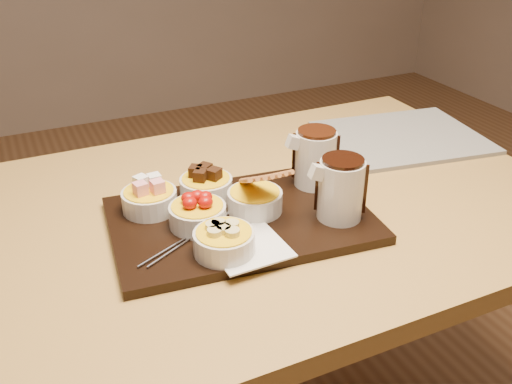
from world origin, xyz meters
name	(u,v)px	position (x,y,z in m)	size (l,w,h in m)	color
dining_table	(261,244)	(0.00, 0.00, 0.65)	(1.20, 0.80, 0.75)	#AE8640
serving_board	(241,220)	(-0.07, -0.06, 0.76)	(0.46, 0.30, 0.02)	black
napkin	(248,247)	(-0.10, -0.16, 0.77)	(0.12, 0.12, 0.00)	white
bowl_marshmallows	(150,201)	(-0.21, 0.03, 0.79)	(0.10, 0.10, 0.04)	beige
bowl_cake	(206,188)	(-0.10, 0.03, 0.79)	(0.10, 0.10, 0.04)	beige
bowl_strawberries	(198,216)	(-0.15, -0.06, 0.79)	(0.10, 0.10, 0.04)	beige
bowl_biscotti	(255,201)	(-0.04, -0.05, 0.79)	(0.10, 0.10, 0.04)	beige
bowl_bananas	(224,242)	(-0.14, -0.15, 0.79)	(0.10, 0.10, 0.04)	beige
pitcher_dark_chocolate	(341,190)	(0.09, -0.14, 0.82)	(0.08, 0.08, 0.11)	silver
pitcher_milk_chocolate	(315,159)	(0.11, -0.01, 0.82)	(0.08, 0.08, 0.11)	silver
fondue_skewers	(196,232)	(-0.16, -0.08, 0.77)	(0.26, 0.03, 0.01)	silver
newspaper	(402,137)	(0.44, 0.13, 0.76)	(0.37, 0.29, 0.01)	beige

